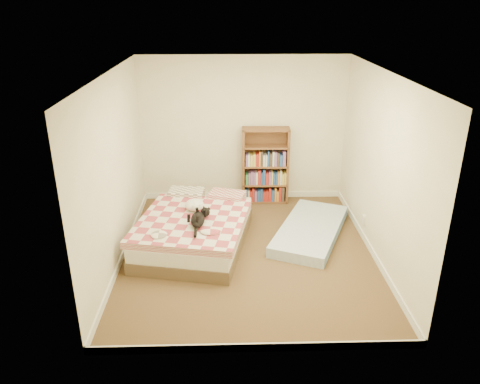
{
  "coord_description": "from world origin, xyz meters",
  "views": [
    {
      "loc": [
        -0.28,
        -5.77,
        3.35
      ],
      "look_at": [
        -0.11,
        0.3,
        0.81
      ],
      "focal_mm": 35.0,
      "sensor_mm": 36.0,
      "label": 1
    }
  ],
  "objects_px": {
    "black_cat": "(198,218)",
    "bookshelf": "(265,174)",
    "floor_mattress": "(310,230)",
    "bed": "(195,228)",
    "white_dog": "(195,205)"
  },
  "relations": [
    {
      "from": "bed",
      "to": "floor_mattress",
      "type": "xyz_separation_m",
      "value": [
        1.73,
        0.19,
        -0.16
      ]
    },
    {
      "from": "black_cat",
      "to": "bookshelf",
      "type": "bearing_deg",
      "value": 83.57
    },
    {
      "from": "bookshelf",
      "to": "white_dog",
      "type": "distance_m",
      "value": 1.79
    },
    {
      "from": "bookshelf",
      "to": "floor_mattress",
      "type": "relative_size",
      "value": 0.74
    },
    {
      "from": "bed",
      "to": "black_cat",
      "type": "relative_size",
      "value": 3.03
    },
    {
      "from": "floor_mattress",
      "to": "black_cat",
      "type": "bearing_deg",
      "value": -139.83
    },
    {
      "from": "bed",
      "to": "floor_mattress",
      "type": "relative_size",
      "value": 1.23
    },
    {
      "from": "bookshelf",
      "to": "floor_mattress",
      "type": "distance_m",
      "value": 1.51
    },
    {
      "from": "bookshelf",
      "to": "white_dog",
      "type": "height_order",
      "value": "bookshelf"
    },
    {
      "from": "floor_mattress",
      "to": "white_dog",
      "type": "bearing_deg",
      "value": -154.67
    },
    {
      "from": "bed",
      "to": "bookshelf",
      "type": "relative_size",
      "value": 1.66
    },
    {
      "from": "bed",
      "to": "black_cat",
      "type": "distance_m",
      "value": 0.44
    },
    {
      "from": "bookshelf",
      "to": "white_dog",
      "type": "relative_size",
      "value": 3.27
    },
    {
      "from": "bookshelf",
      "to": "white_dog",
      "type": "xyz_separation_m",
      "value": [
        -1.13,
        -1.38,
        0.05
      ]
    },
    {
      "from": "black_cat",
      "to": "bed",
      "type": "bearing_deg",
      "value": 126.35
    }
  ]
}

